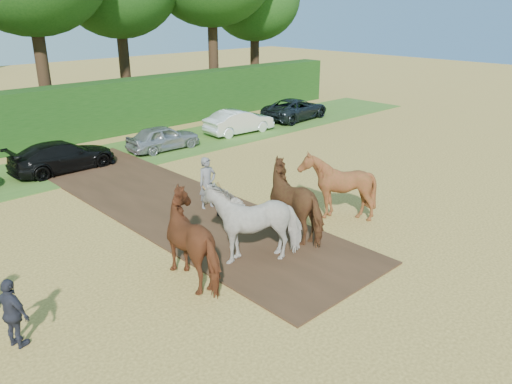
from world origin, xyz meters
TOP-DOWN VIEW (x-y plane):
  - ground at (0.00, 0.00)m, footprint 120.00×120.00m
  - earth_strip at (1.50, 7.00)m, footprint 4.50×17.00m
  - grass_verge at (0.00, 14.00)m, footprint 50.00×5.00m
  - hedgerow at (0.00, 18.50)m, footprint 46.00×1.60m
  - spectator_far at (-5.64, 2.29)m, footprint 0.70×1.04m
  - plough_team at (2.04, 2.00)m, footprint 7.77×5.45m
  - parked_cars at (1.71, 13.85)m, footprint 35.85×3.04m

SIDE VIEW (x-z plane):
  - ground at x=0.00m, z-range 0.00..0.00m
  - grass_verge at x=0.00m, z-range 0.00..0.03m
  - earth_strip at x=1.50m, z-range 0.00..0.05m
  - parked_cars at x=1.71m, z-range -0.03..1.37m
  - spectator_far at x=-5.64m, z-range 0.00..1.64m
  - plough_team at x=2.04m, z-range -0.01..2.33m
  - hedgerow at x=0.00m, z-range 0.00..3.00m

